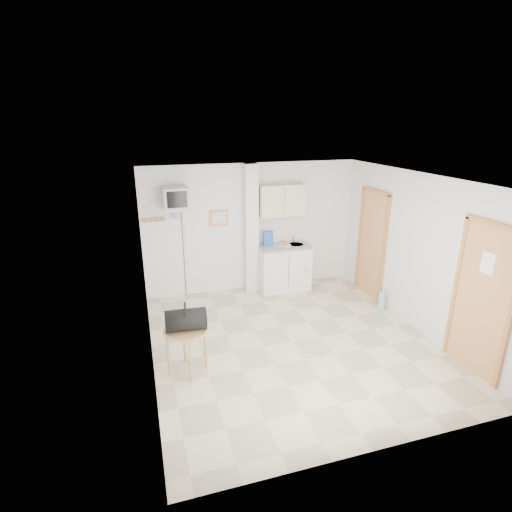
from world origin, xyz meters
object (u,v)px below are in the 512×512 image
object	(u,v)px
round_table	(186,335)
duffel_bag	(186,320)
crt_television	(176,199)
water_bottle	(382,300)

from	to	relation	value
round_table	duffel_bag	bearing A→B (deg)	-80.41
crt_television	water_bottle	distance (m)	4.11
crt_television	water_bottle	xyz separation A→B (m)	(3.43, -1.40, -1.78)
round_table	water_bottle	distance (m)	3.76
crt_television	round_table	size ratio (longest dim) A/B	3.29
crt_television	round_table	xyz separation A→B (m)	(-0.20, -2.31, -1.38)
duffel_bag	water_bottle	size ratio (longest dim) A/B	1.54
duffel_bag	crt_television	bearing A→B (deg)	88.97
crt_television	water_bottle	world-z (taller)	crt_television
duffel_bag	water_bottle	bearing A→B (deg)	18.32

